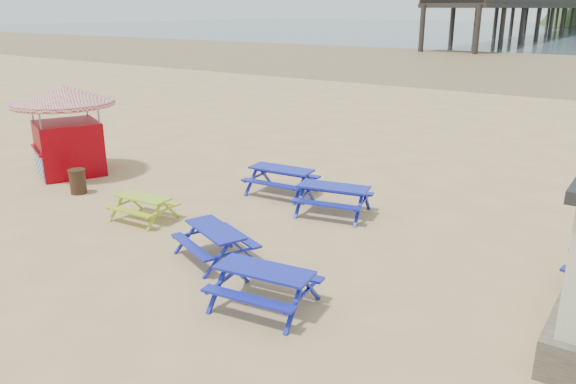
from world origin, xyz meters
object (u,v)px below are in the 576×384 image
Objects in this scene: picnic_table_yellow at (143,208)px; ice_cream_kiosk at (65,118)px; picnic_table_blue_a at (281,181)px; litter_bin at (78,181)px; picnic_table_blue_b at (333,200)px.

ice_cream_kiosk is (-5.68, 1.71, 1.65)m from picnic_table_yellow.
picnic_table_blue_a is 8.04m from ice_cream_kiosk.
picnic_table_blue_a reaches higher than picnic_table_yellow.
ice_cream_kiosk reaches higher than picnic_table_yellow.
picnic_table_blue_a is at bearing 34.18° from litter_bin.
picnic_table_blue_a is 6.48m from litter_bin.
picnic_table_blue_a is 4.47m from picnic_table_yellow.
picnic_table_blue_b is 10.08m from ice_cream_kiosk.
ice_cream_kiosk reaches higher than litter_bin.
litter_bin is at bearing 168.88° from picnic_table_yellow.
picnic_table_blue_a is at bearing 61.43° from picnic_table_yellow.
picnic_table_blue_b is at bearing -21.97° from picnic_table_blue_a.
litter_bin is at bearing -171.03° from picnic_table_blue_b.
picnic_table_blue_a reaches higher than litter_bin.
ice_cream_kiosk is 5.95× the size of litter_bin.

